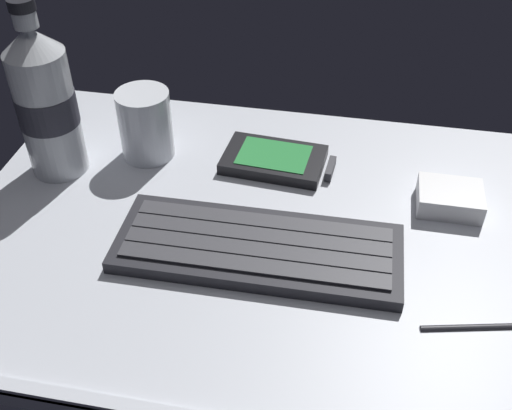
{
  "coord_description": "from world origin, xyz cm",
  "views": [
    {
      "loc": [
        9.29,
        -48.69,
        44.31
      ],
      "look_at": [
        0.0,
        0.0,
        3.0
      ],
      "focal_mm": 43.41,
      "sensor_mm": 36.0,
      "label": 1
    }
  ],
  "objects_px": {
    "water_bottle": "(46,102)",
    "charger_block": "(450,198)",
    "juice_cup": "(146,127)",
    "stylus_pen": "(473,326)",
    "keyboard": "(258,248)",
    "handheld_device": "(279,160)"
  },
  "relations": [
    {
      "from": "water_bottle",
      "to": "charger_block",
      "type": "relative_size",
      "value": 2.97
    },
    {
      "from": "water_bottle",
      "to": "charger_block",
      "type": "height_order",
      "value": "water_bottle"
    },
    {
      "from": "juice_cup",
      "to": "charger_block",
      "type": "relative_size",
      "value": 1.21
    },
    {
      "from": "charger_block",
      "to": "stylus_pen",
      "type": "distance_m",
      "value": 0.17
    },
    {
      "from": "water_bottle",
      "to": "stylus_pen",
      "type": "height_order",
      "value": "water_bottle"
    },
    {
      "from": "juice_cup",
      "to": "water_bottle",
      "type": "bearing_deg",
      "value": -153.53
    },
    {
      "from": "water_bottle",
      "to": "stylus_pen",
      "type": "distance_m",
      "value": 0.5
    },
    {
      "from": "keyboard",
      "to": "stylus_pen",
      "type": "distance_m",
      "value": 0.22
    },
    {
      "from": "juice_cup",
      "to": "stylus_pen",
      "type": "height_order",
      "value": "juice_cup"
    },
    {
      "from": "keyboard",
      "to": "charger_block",
      "type": "distance_m",
      "value": 0.22
    },
    {
      "from": "charger_block",
      "to": "keyboard",
      "type": "bearing_deg",
      "value": -149.86
    },
    {
      "from": "keyboard",
      "to": "handheld_device",
      "type": "height_order",
      "value": "keyboard"
    },
    {
      "from": "juice_cup",
      "to": "charger_block",
      "type": "bearing_deg",
      "value": -5.73
    },
    {
      "from": "charger_block",
      "to": "juice_cup",
      "type": "bearing_deg",
      "value": 174.27
    },
    {
      "from": "keyboard",
      "to": "water_bottle",
      "type": "relative_size",
      "value": 1.4
    },
    {
      "from": "charger_block",
      "to": "stylus_pen",
      "type": "height_order",
      "value": "charger_block"
    },
    {
      "from": "stylus_pen",
      "to": "keyboard",
      "type": "bearing_deg",
      "value": 151.68
    },
    {
      "from": "handheld_device",
      "to": "juice_cup",
      "type": "relative_size",
      "value": 1.55
    },
    {
      "from": "juice_cup",
      "to": "water_bottle",
      "type": "distance_m",
      "value": 0.12
    },
    {
      "from": "juice_cup",
      "to": "charger_block",
      "type": "xyz_separation_m",
      "value": [
        0.36,
        -0.04,
        -0.03
      ]
    },
    {
      "from": "keyboard",
      "to": "juice_cup",
      "type": "bearing_deg",
      "value": 138.04
    },
    {
      "from": "juice_cup",
      "to": "charger_block",
      "type": "distance_m",
      "value": 0.36
    }
  ]
}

